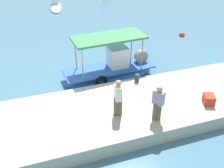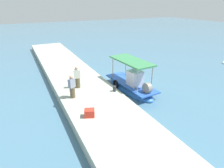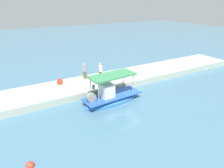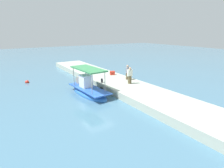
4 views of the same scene
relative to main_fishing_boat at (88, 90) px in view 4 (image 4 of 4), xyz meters
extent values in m
plane|color=teal|center=(-1.59, -0.01, -0.45)|extent=(120.00, 120.00, 0.00)
cube|color=#A7B0A1|center=(-1.59, -3.83, -0.11)|extent=(36.00, 4.36, 0.68)
ellipsoid|color=blue|center=(-0.09, 0.00, -0.35)|extent=(5.71, 2.20, 0.90)
cube|color=#2A57B5|center=(-0.09, 0.00, 0.15)|extent=(5.48, 2.18, 0.10)
cube|color=white|center=(0.46, 0.04, 0.75)|extent=(1.17, 1.07, 1.31)
cylinder|color=gray|center=(1.65, 0.81, 1.07)|extent=(0.07, 0.07, 1.94)
cylinder|color=gray|center=(1.74, -0.57, 1.07)|extent=(0.07, 0.07, 1.94)
cylinder|color=gray|center=(-1.93, 0.57, 1.07)|extent=(0.07, 0.07, 1.94)
cylinder|color=gray|center=(-1.83, -0.81, 1.07)|extent=(0.07, 0.07, 1.94)
cube|color=#3B8852|center=(-0.09, 0.00, 2.10)|extent=(4.19, 2.06, 0.12)
torus|color=black|center=(-0.87, -1.00, -0.05)|extent=(0.75, 0.23, 0.74)
cylinder|color=gray|center=(2.03, 0.15, 0.55)|extent=(0.82, 0.40, 0.80)
cylinder|color=brown|center=(0.43, -5.13, 0.62)|extent=(0.50, 0.50, 0.78)
cube|color=gray|center=(0.43, -5.13, 1.33)|extent=(0.46, 0.54, 0.64)
sphere|color=tan|center=(0.43, -5.13, 1.77)|extent=(0.25, 0.25, 0.25)
cylinder|color=brown|center=(-1.06, -4.29, 0.63)|extent=(0.46, 0.46, 0.81)
cube|color=silver|center=(-1.06, -4.29, 1.37)|extent=(0.37, 0.54, 0.67)
sphere|color=tan|center=(-1.06, -4.29, 1.84)|extent=(0.26, 0.26, 0.26)
cylinder|color=#2D2D33|center=(0.84, -2.02, 0.44)|extent=(0.24, 0.24, 0.42)
cube|color=red|center=(3.26, -4.92, 0.46)|extent=(0.65, 0.72, 0.46)
sphere|color=red|center=(7.71, 4.45, -0.36)|extent=(0.47, 0.47, 0.47)
camera|label=1|loc=(-4.14, -12.69, 7.44)|focal=40.71mm
camera|label=2|loc=(12.48, -8.04, 6.52)|focal=30.60mm
camera|label=3|loc=(7.89, 13.97, 8.06)|focal=31.80mm
camera|label=4|loc=(-15.66, 7.37, 5.57)|focal=29.37mm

